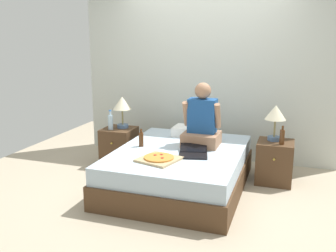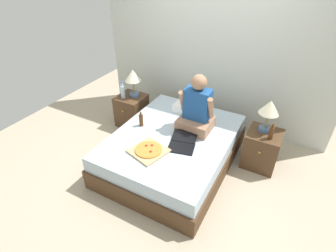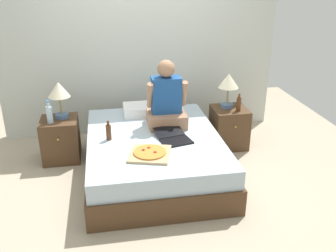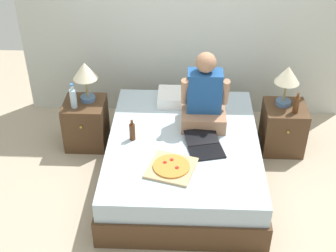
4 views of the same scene
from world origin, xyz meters
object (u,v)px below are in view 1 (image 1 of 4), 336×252
(nightstand_left, at_px, (119,146))
(nightstand_right, at_px, (275,162))
(person_seated, at_px, (202,122))
(beer_bottle, at_px, (282,137))
(beer_bottle_on_bed, at_px, (141,139))
(bed, at_px, (180,169))
(water_bottle, at_px, (110,122))
(pizza_box, at_px, (159,159))
(laptop, at_px, (193,153))
(lamp_on_right_nightstand, at_px, (276,115))
(lamp_on_left_nightstand, at_px, (122,105))

(nightstand_left, distance_m, nightstand_right, 2.16)
(person_seated, bearing_deg, beer_bottle, 9.78)
(beer_bottle_on_bed, bearing_deg, beer_bottle, 15.97)
(beer_bottle, distance_m, beer_bottle_on_bed, 1.71)
(bed, bearing_deg, water_bottle, 158.15)
(nightstand_left, xyz_separation_m, pizza_box, (0.98, -1.01, 0.23))
(bed, bearing_deg, beer_bottle_on_bed, -178.21)
(nightstand_right, relative_size, laptop, 1.11)
(bed, bearing_deg, person_seated, 56.13)
(lamp_on_right_nightstand, height_order, pizza_box, lamp_on_right_nightstand)
(nightstand_right, bearing_deg, lamp_on_left_nightstand, 178.65)
(pizza_box, bearing_deg, lamp_on_left_nightstand, 131.57)
(lamp_on_left_nightstand, distance_m, person_seated, 1.28)
(lamp_on_right_nightstand, bearing_deg, water_bottle, -176.38)
(lamp_on_right_nightstand, relative_size, beer_bottle_on_bed, 2.05)
(bed, relative_size, laptop, 4.06)
(water_bottle, bearing_deg, nightstand_left, 48.35)
(bed, distance_m, laptop, 0.36)
(person_seated, distance_m, pizza_box, 0.84)
(lamp_on_left_nightstand, height_order, laptop, lamp_on_left_nightstand)
(lamp_on_right_nightstand, relative_size, pizza_box, 0.91)
(nightstand_left, height_order, beer_bottle, beer_bottle)
(nightstand_right, bearing_deg, person_seated, -163.36)
(person_seated, distance_m, laptop, 0.51)
(water_bottle, xyz_separation_m, beer_bottle_on_bed, (0.67, -0.48, -0.07))
(lamp_on_left_nightstand, distance_m, beer_bottle, 2.21)
(nightstand_right, bearing_deg, bed, -152.80)
(bed, relative_size, nightstand_left, 3.66)
(lamp_on_left_nightstand, xyz_separation_m, laptop, (1.24, -0.75, -0.36))
(nightstand_left, relative_size, person_seated, 0.68)
(lamp_on_right_nightstand, relative_size, beer_bottle, 1.96)
(pizza_box, bearing_deg, lamp_on_right_nightstand, 42.56)
(beer_bottle_on_bed, bearing_deg, nightstand_left, 135.75)
(lamp_on_left_nightstand, bearing_deg, nightstand_right, -1.35)
(lamp_on_left_nightstand, height_order, person_seated, person_seated)
(laptop, relative_size, pizza_box, 0.96)
(lamp_on_left_nightstand, bearing_deg, person_seated, -14.29)
(laptop, distance_m, pizza_box, 0.44)
(nightstand_left, bearing_deg, water_bottle, -131.65)
(beer_bottle, relative_size, beer_bottle_on_bed, 1.05)
(nightstand_left, relative_size, beer_bottle_on_bed, 2.41)
(lamp_on_left_nightstand, bearing_deg, bed, -30.19)
(bed, bearing_deg, laptop, -35.01)
(person_seated, bearing_deg, beer_bottle_on_bed, -156.07)
(nightstand_left, xyz_separation_m, laptop, (1.28, -0.70, 0.24))
(lamp_on_left_nightstand, bearing_deg, beer_bottle_on_bed, -48.68)
(lamp_on_right_nightstand, bearing_deg, lamp_on_left_nightstand, 180.00)
(nightstand_left, height_order, beer_bottle_on_bed, beer_bottle_on_bed)
(bed, xyz_separation_m, lamp_on_right_nightstand, (1.05, 0.61, 0.62))
(lamp_on_left_nightstand, bearing_deg, beer_bottle, -3.92)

